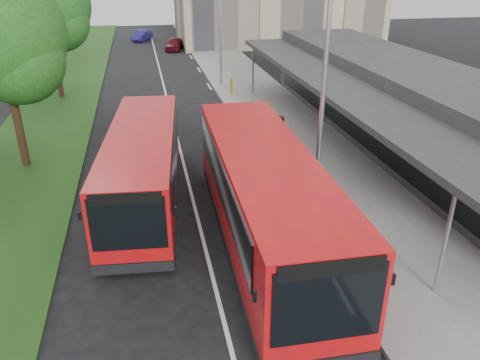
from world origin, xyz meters
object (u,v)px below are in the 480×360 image
object	(u,v)px
lamp_post_near	(321,88)
litter_bin	(280,124)
tree_far	(48,10)
car_far	(142,36)
lamp_post_far	(219,20)
bollard	(231,86)
bus_second	(143,166)
car_near	(174,44)
bus_main	(265,199)
tree_mid	(1,43)

from	to	relation	value
lamp_post_near	litter_bin	xyz separation A→B (m)	(1.39, 8.91, -4.18)
tree_far	car_far	size ratio (longest dim) A/B	2.42
lamp_post_far	bollard	bearing A→B (deg)	-84.42
lamp_post_far	bus_second	bearing A→B (deg)	-108.54
lamp_post_near	bollard	xyz separation A→B (m)	(0.29, 17.07, -4.03)
lamp_post_near	bollard	size ratio (longest dim) A/B	7.41
tree_far	car_near	distance (m)	20.02
lamp_post_near	bollard	distance (m)	17.54
lamp_post_near	bus_main	world-z (taller)	lamp_post_near
bollard	car_near	size ratio (longest dim) A/B	0.29
lamp_post_near	bus_main	bearing A→B (deg)	-146.57
tree_mid	car_far	bearing A→B (deg)	80.76
lamp_post_near	lamp_post_far	distance (m)	20.00
lamp_post_near	lamp_post_far	size ratio (longest dim) A/B	1.00
tree_far	bus_main	distance (m)	22.71
lamp_post_near	bollard	world-z (taller)	lamp_post_near
lamp_post_far	bollard	size ratio (longest dim) A/B	7.41
lamp_post_near	lamp_post_far	xyz separation A→B (m)	(0.00, 20.00, 0.00)
tree_mid	bollard	size ratio (longest dim) A/B	7.81
lamp_post_far	bus_main	distance (m)	21.77
lamp_post_near	lamp_post_far	world-z (taller)	same
bus_second	litter_bin	bearing A→B (deg)	47.28
tree_mid	litter_bin	distance (m)	13.57
tree_far	litter_bin	xyz separation A→B (m)	(12.52, -10.14, -5.08)
bus_main	litter_bin	size ratio (longest dim) A/B	14.55
bus_main	bollard	xyz separation A→B (m)	(2.47, 18.51, -0.96)
tree_far	litter_bin	distance (m)	16.89
tree_mid	lamp_post_far	distance (m)	17.09
lamp_post_near	car_far	world-z (taller)	lamp_post_near
lamp_post_near	bus_second	world-z (taller)	lamp_post_near
bus_second	car_far	size ratio (longest dim) A/B	2.83
car_far	tree_far	bearing A→B (deg)	-78.74
car_far	litter_bin	bearing A→B (deg)	-54.15
bus_main	bollard	size ratio (longest dim) A/B	10.56
lamp_post_near	bus_second	distance (m)	7.16
tree_far	car_near	world-z (taller)	tree_far
bus_main	bollard	world-z (taller)	bus_main
tree_far	litter_bin	bearing A→B (deg)	-39.02
tree_mid	car_far	size ratio (longest dim) A/B	2.34
lamp_post_far	car_far	distance (m)	24.20
bollard	car_near	bearing A→B (deg)	97.04
lamp_post_far	bus_main	bearing A→B (deg)	-95.82
bus_main	car_far	bearing A→B (deg)	95.24
tree_mid	lamp_post_near	bearing A→B (deg)	-32.36
lamp_post_near	car_far	xyz separation A→B (m)	(-5.23, 43.27, -4.12)
lamp_post_near	car_near	size ratio (longest dim) A/B	2.13
lamp_post_near	litter_bin	world-z (taller)	lamp_post_near
litter_bin	car_near	xyz separation A→B (m)	(-3.46, 27.30, 0.10)
litter_bin	car_far	xyz separation A→B (m)	(-6.62, 34.36, 0.05)
bus_second	bollard	distance (m)	15.88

